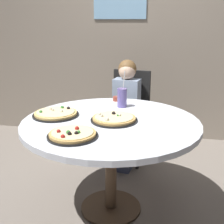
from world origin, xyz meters
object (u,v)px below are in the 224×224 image
at_px(pizza_cheese, 72,134).
at_px(sauce_bowl, 117,99).
at_px(dining_table, 111,132).
at_px(chair_wooden, 129,110).
at_px(pizza_veggie, 114,118).
at_px(diner_child, 124,120).
at_px(soda_cup, 122,98).
at_px(pizza_pepperoni, 56,114).

bearing_deg(pizza_cheese, sauce_bowl, 81.80).
bearing_deg(dining_table, sauce_bowl, 94.99).
height_order(chair_wooden, pizza_veggie, chair_wooden).
distance_m(diner_child, soda_cup, 0.57).
bearing_deg(sauce_bowl, pizza_cheese, -98.20).
relative_size(pizza_pepperoni, sauce_bowl, 5.07).
height_order(chair_wooden, pizza_pepperoni, chair_wooden).
bearing_deg(dining_table, soda_cup, 85.56).
relative_size(chair_wooden, pizza_pepperoni, 2.68).
bearing_deg(soda_cup, sauce_bowl, 112.25).
bearing_deg(sauce_bowl, dining_table, -85.01).
height_order(dining_table, diner_child, diner_child).
distance_m(pizza_veggie, pizza_pepperoni, 0.46).
xyz_separation_m(chair_wooden, diner_child, (-0.03, -0.18, -0.05)).
xyz_separation_m(soda_cup, sauce_bowl, (-0.08, 0.19, -0.06)).
bearing_deg(pizza_veggie, soda_cup, 89.28).
height_order(dining_table, pizza_cheese, pizza_cheese).
xyz_separation_m(pizza_pepperoni, soda_cup, (0.47, 0.33, 0.06)).
xyz_separation_m(dining_table, sauce_bowl, (-0.05, 0.55, 0.11)).
bearing_deg(soda_cup, dining_table, -94.44).
distance_m(pizza_pepperoni, sauce_bowl, 0.65).
distance_m(dining_table, sauce_bowl, 0.57).
distance_m(diner_child, pizza_pepperoni, 0.93).
distance_m(soda_cup, sauce_bowl, 0.21).
height_order(pizza_cheese, pizza_pepperoni, pizza_cheese).
height_order(diner_child, soda_cup, diner_child).
relative_size(dining_table, pizza_cheese, 4.05).
relative_size(dining_table, soda_cup, 4.24).
relative_size(chair_wooden, pizza_veggie, 2.76).
xyz_separation_m(pizza_veggie, sauce_bowl, (-0.07, 0.55, 0.00)).
distance_m(chair_wooden, diner_child, 0.19).
distance_m(pizza_veggie, sauce_bowl, 0.56).
height_order(diner_child, pizza_pepperoni, diner_child).
distance_m(dining_table, pizza_veggie, 0.11).
height_order(pizza_veggie, sauce_bowl, pizza_veggie).
distance_m(chair_wooden, pizza_cheese, 1.38).
height_order(chair_wooden, diner_child, diner_child).
bearing_deg(pizza_veggie, pizza_cheese, -119.58).
bearing_deg(dining_table, pizza_pepperoni, 174.87).
relative_size(diner_child, pizza_cheese, 3.36).
xyz_separation_m(pizza_pepperoni, sauce_bowl, (0.39, 0.51, 0.00)).
xyz_separation_m(dining_table, pizza_pepperoni, (-0.44, 0.04, 0.10)).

